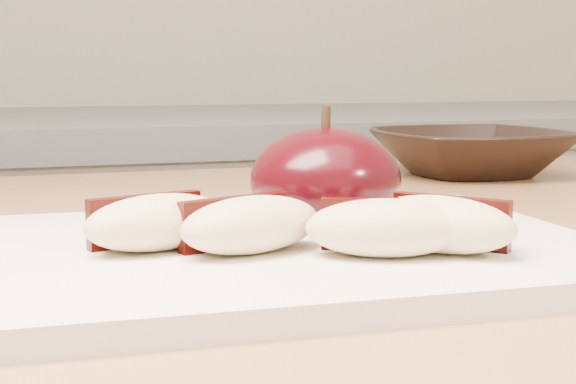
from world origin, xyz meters
name	(u,v)px	position (x,y,z in m)	size (l,w,h in m)	color
cutting_board	(288,252)	(0.09, 0.40, 0.91)	(0.32, 0.23, 0.01)	silver
apple_half	(325,180)	(0.13, 0.45, 0.94)	(0.09, 0.09, 0.08)	black
apple_wedge_a	(157,222)	(0.02, 0.39, 0.93)	(0.08, 0.06, 0.03)	beige
apple_wedge_b	(250,224)	(0.06, 0.37, 0.93)	(0.08, 0.06, 0.03)	beige
apple_wedge_c	(385,227)	(0.12, 0.35, 0.93)	(0.08, 0.06, 0.03)	beige
apple_wedge_d	(440,224)	(0.15, 0.35, 0.93)	(0.08, 0.08, 0.03)	beige
bowl	(469,152)	(0.37, 0.69, 0.92)	(0.18, 0.18, 0.04)	black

